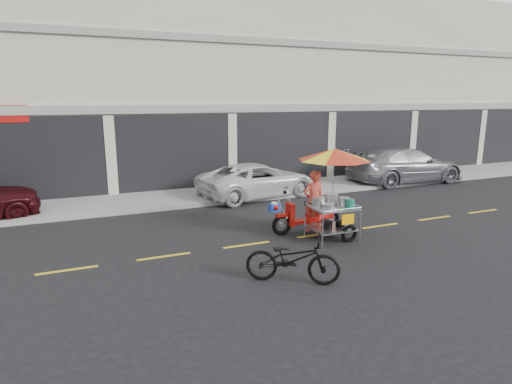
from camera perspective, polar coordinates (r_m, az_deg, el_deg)
name	(u,v)px	position (r m, az deg, el deg)	size (l,w,h in m)	color
ground	(318,235)	(11.30, 8.26, -5.67)	(90.00, 90.00, 0.00)	black
sidewalk	(242,191)	(16.06, -1.94, 0.16)	(45.00, 3.00, 0.15)	gray
shophouse_block	(257,82)	(21.48, 0.14, 14.42)	(36.00, 8.11, 10.40)	beige
centerline	(318,235)	(11.29, 8.26, -5.65)	(42.00, 0.10, 0.01)	gold
white_pickup	(258,180)	(15.34, 0.21, 1.61)	(2.01, 4.37, 1.21)	silver
silver_pickup	(405,165)	(18.97, 19.24, 3.41)	(2.08, 5.12, 1.48)	#929399
near_bicycle	(293,259)	(8.29, 4.89, -8.88)	(0.63, 1.81, 0.95)	black
food_vendor_rig	(326,180)	(10.89, 9.27, 1.60)	(2.30, 1.87, 2.34)	black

